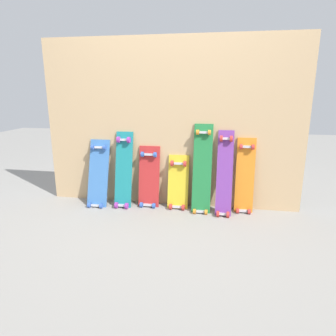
{
  "coord_description": "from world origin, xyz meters",
  "views": [
    {
      "loc": [
        0.53,
        -3.08,
        1.26
      ],
      "look_at": [
        0.0,
        -0.07,
        0.45
      ],
      "focal_mm": 32.04,
      "sensor_mm": 36.0,
      "label": 1
    }
  ],
  "objects_px": {
    "skateboard_blue": "(98,176)",
    "skateboard_teal": "(123,173)",
    "skateboard_yellow": "(178,185)",
    "skateboard_purple": "(224,176)",
    "skateboard_red": "(149,180)",
    "skateboard_green": "(202,172)",
    "skateboard_orange": "(245,179)"
  },
  "relations": [
    {
      "from": "skateboard_blue",
      "to": "skateboard_green",
      "type": "height_order",
      "value": "skateboard_green"
    },
    {
      "from": "skateboard_green",
      "to": "skateboard_teal",
      "type": "bearing_deg",
      "value": -179.98
    },
    {
      "from": "skateboard_green",
      "to": "skateboard_purple",
      "type": "distance_m",
      "value": 0.23
    },
    {
      "from": "skateboard_yellow",
      "to": "skateboard_blue",
      "type": "bearing_deg",
      "value": -176.63
    },
    {
      "from": "skateboard_green",
      "to": "skateboard_purple",
      "type": "bearing_deg",
      "value": -5.82
    },
    {
      "from": "skateboard_teal",
      "to": "skateboard_green",
      "type": "xyz_separation_m",
      "value": [
        0.85,
        0.0,
        0.05
      ]
    },
    {
      "from": "skateboard_blue",
      "to": "skateboard_red",
      "type": "bearing_deg",
      "value": 5.81
    },
    {
      "from": "skateboard_red",
      "to": "skateboard_purple",
      "type": "bearing_deg",
      "value": -4.36
    },
    {
      "from": "skateboard_teal",
      "to": "skateboard_green",
      "type": "height_order",
      "value": "skateboard_green"
    },
    {
      "from": "skateboard_blue",
      "to": "skateboard_orange",
      "type": "height_order",
      "value": "skateboard_orange"
    },
    {
      "from": "skateboard_teal",
      "to": "skateboard_red",
      "type": "height_order",
      "value": "skateboard_teal"
    },
    {
      "from": "skateboard_yellow",
      "to": "skateboard_orange",
      "type": "height_order",
      "value": "skateboard_orange"
    },
    {
      "from": "skateboard_blue",
      "to": "skateboard_purple",
      "type": "distance_m",
      "value": 1.38
    },
    {
      "from": "skateboard_green",
      "to": "skateboard_orange",
      "type": "height_order",
      "value": "skateboard_green"
    },
    {
      "from": "skateboard_blue",
      "to": "skateboard_green",
      "type": "bearing_deg",
      "value": 0.96
    },
    {
      "from": "skateboard_green",
      "to": "skateboard_orange",
      "type": "xyz_separation_m",
      "value": [
        0.44,
        0.05,
        -0.07
      ]
    },
    {
      "from": "skateboard_blue",
      "to": "skateboard_teal",
      "type": "relative_size",
      "value": 0.9
    },
    {
      "from": "skateboard_blue",
      "to": "skateboard_yellow",
      "type": "distance_m",
      "value": 0.89
    },
    {
      "from": "skateboard_red",
      "to": "skateboard_yellow",
      "type": "bearing_deg",
      "value": -0.92
    },
    {
      "from": "skateboard_blue",
      "to": "skateboard_green",
      "type": "distance_m",
      "value": 1.15
    },
    {
      "from": "skateboard_teal",
      "to": "skateboard_blue",
      "type": "bearing_deg",
      "value": -176.26
    },
    {
      "from": "skateboard_blue",
      "to": "skateboard_teal",
      "type": "bearing_deg",
      "value": 3.74
    },
    {
      "from": "skateboard_blue",
      "to": "skateboard_teal",
      "type": "xyz_separation_m",
      "value": [
        0.29,
        0.02,
        0.05
      ]
    },
    {
      "from": "skateboard_teal",
      "to": "skateboard_purple",
      "type": "bearing_deg",
      "value": -1.22
    },
    {
      "from": "skateboard_purple",
      "to": "skateboard_red",
      "type": "bearing_deg",
      "value": 175.64
    },
    {
      "from": "skateboard_blue",
      "to": "skateboard_purple",
      "type": "xyz_separation_m",
      "value": [
        1.37,
        -0.0,
        0.07
      ]
    },
    {
      "from": "skateboard_green",
      "to": "skateboard_purple",
      "type": "height_order",
      "value": "skateboard_green"
    },
    {
      "from": "skateboard_red",
      "to": "skateboard_orange",
      "type": "bearing_deg",
      "value": 0.53
    },
    {
      "from": "skateboard_yellow",
      "to": "skateboard_green",
      "type": "distance_m",
      "value": 0.31
    },
    {
      "from": "skateboard_yellow",
      "to": "skateboard_purple",
      "type": "bearing_deg",
      "value": -6.62
    },
    {
      "from": "skateboard_red",
      "to": "skateboard_purple",
      "type": "xyz_separation_m",
      "value": [
        0.81,
        -0.06,
        0.1
      ]
    },
    {
      "from": "skateboard_teal",
      "to": "skateboard_red",
      "type": "relative_size",
      "value": 1.2
    }
  ]
}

